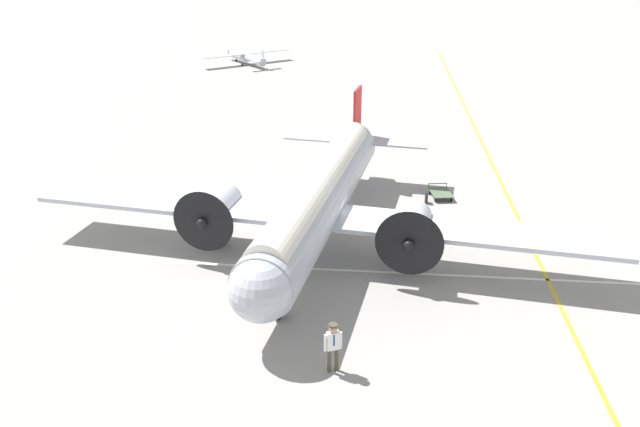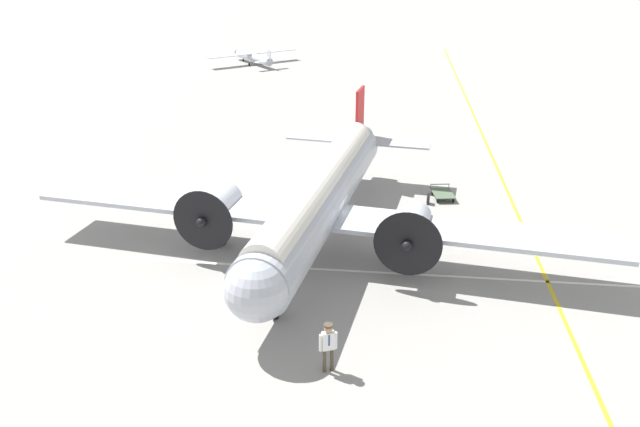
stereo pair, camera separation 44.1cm
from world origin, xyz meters
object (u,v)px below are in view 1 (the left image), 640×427
Objects in this scene: suitcase_near_door at (426,199)px; baggage_cart at (441,193)px; crew_foreground at (333,342)px; airliner_main at (318,199)px; light_aircraft_distant at (246,57)px.

baggage_cart is at bearing 136.74° from suitcase_near_door.
airliner_main is at bearing -103.49° from crew_foreground.
crew_foreground is 57.38m from light_aircraft_distant.
suitcase_near_door is 0.32× the size of baggage_cart.
suitcase_near_door is at bearing -52.70° from baggage_cart.
light_aircraft_distant is (-39.59, -19.31, 0.59)m from baggage_cart.
light_aircraft_distant is (-46.44, -13.09, -1.57)m from airliner_main.
crew_foreground reaches higher than baggage_cart.
crew_foreground is at bearing 17.06° from airliner_main.
airliner_main is at bearing 155.54° from light_aircraft_distant.
crew_foreground is 1.03× the size of baggage_cart.
airliner_main is 14.31× the size of crew_foreground.
airliner_main is 46.62× the size of suitcase_near_door.
airliner_main is 9.50m from baggage_cart.
airliner_main reaches higher than light_aircraft_distant.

